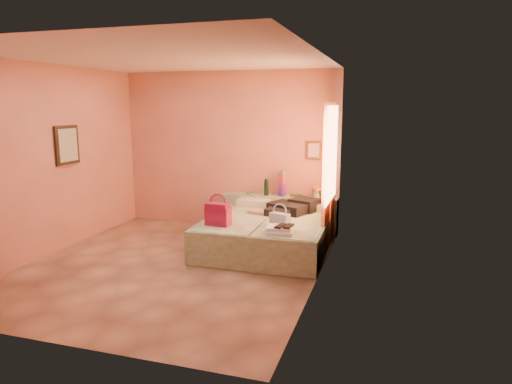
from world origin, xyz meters
TOP-DOWN VIEW (x-y plane):
  - ground at (0.00, 0.00)m, footprint 4.50×4.50m
  - room_walls at (0.21, 0.57)m, footprint 4.02×4.51m
  - headboard_ledge at (0.98, 2.10)m, footprint 2.05×0.30m
  - bed_left at (0.60, 1.05)m, footprint 0.94×2.02m
  - bed_right at (1.50, 1.05)m, footprint 0.94×2.02m
  - water_bottle at (0.76, 2.07)m, footprint 0.10×0.10m
  - rainbow_box at (1.03, 2.09)m, footprint 0.13×0.13m
  - small_dish at (0.46, 2.10)m, footprint 0.15×0.15m
  - green_book at (1.27, 2.15)m, footprint 0.20×0.16m
  - flower_vase at (1.64, 2.08)m, footprint 0.26×0.26m
  - magenta_handbag at (0.48, 0.48)m, footprint 0.36×0.22m
  - khaki_garment at (0.85, 1.34)m, footprint 0.35×0.31m
  - clothes_pile at (1.34, 1.53)m, footprint 0.80×0.80m
  - blue_handbag at (1.35, 0.68)m, footprint 0.32×0.22m
  - towel_stack at (1.45, 0.29)m, footprint 0.38×0.34m
  - sandal_pair at (1.51, 0.29)m, footprint 0.22×0.26m

SIDE VIEW (x-z plane):
  - ground at x=0.00m, z-range 0.00..0.00m
  - bed_left at x=0.60m, z-range 0.00..0.50m
  - bed_right at x=1.50m, z-range 0.00..0.50m
  - headboard_ledge at x=0.98m, z-range 0.00..0.65m
  - khaki_garment at x=0.85m, z-range 0.50..0.55m
  - towel_stack at x=1.45m, z-range 0.50..0.60m
  - blue_handbag at x=1.35m, z-range 0.50..0.69m
  - clothes_pile at x=1.34m, z-range 0.50..0.70m
  - sandal_pair at x=1.51m, z-range 0.60..0.62m
  - magenta_handbag at x=0.48m, z-range 0.50..0.83m
  - green_book at x=1.27m, z-range 0.65..0.68m
  - small_dish at x=0.46m, z-range 0.65..0.68m
  - flower_vase at x=1.64m, z-range 0.65..0.91m
  - water_bottle at x=0.76m, z-range 0.65..0.93m
  - rainbow_box at x=1.03m, z-range 0.65..1.09m
  - room_walls at x=0.21m, z-range 0.38..3.19m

